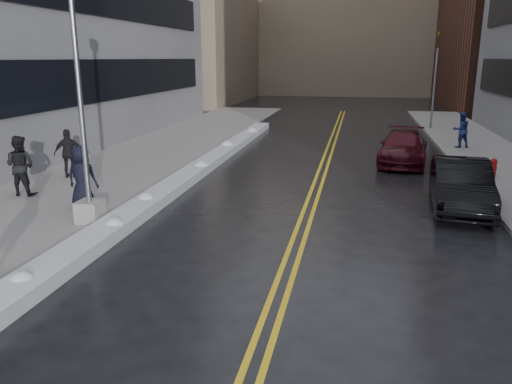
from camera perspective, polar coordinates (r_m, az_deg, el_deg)
The scene contains 16 objects.
ground at distance 11.67m, azimuth -8.83°, elevation -8.15°, with size 160.00×160.00×0.00m, color black.
sidewalk_west at distance 22.66m, azimuth -13.82°, elevation 3.21°, with size 5.50×50.00×0.15m, color gray.
lane_line_left at distance 20.59m, azimuth 7.08°, elevation 2.17°, with size 0.12×50.00×0.01m, color gold.
lane_line_right at distance 20.57m, azimuth 7.91°, elevation 2.13°, with size 0.12×50.00×0.01m, color gold.
snow_ridge at distance 19.59m, azimuth -7.54°, elevation 1.99°, with size 0.90×30.00×0.34m, color silver.
building_west_far at distance 57.55m, azimuth -8.62°, elevation 19.35°, with size 14.00×22.00×18.00m, color gray.
building_far at distance 70.34m, azimuth 10.65°, elevation 20.10°, with size 36.00×16.00×22.00m, color gray.
lamppost at distance 14.14m, azimuth -19.12°, elevation 5.99°, with size 0.65×0.65×7.62m.
fire_hydrant at distance 21.06m, azimuth 25.48°, elevation 2.61°, with size 0.26×0.26×0.73m.
traffic_signal at distance 34.35m, azimuth 19.79°, elevation 12.29°, with size 0.16×0.20×6.00m.
pedestrian_b at distance 18.13m, azimuth -25.35°, elevation 2.74°, with size 0.97×0.75×1.99m, color black.
pedestrian_c at distance 15.94m, azimuth -19.28°, elevation 1.66°, with size 0.93×0.60×1.89m, color black.
pedestrian_d at distance 20.20m, azimuth -20.59°, elevation 4.15°, with size 1.08×0.45×1.84m, color black.
pedestrian_east at distance 27.47m, azimuth 22.38°, elevation 6.59°, with size 0.87×0.67×1.78m, color navy.
car_black at distance 16.65m, azimuth 22.36°, elevation 0.73°, with size 1.62×4.64×1.53m, color black.
car_maroon at distance 23.24m, azimuth 16.46°, elevation 4.91°, with size 1.98×4.88×1.42m, color #3B0912.
Camera 1 is at (3.86, -10.02, 4.57)m, focal length 35.00 mm.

